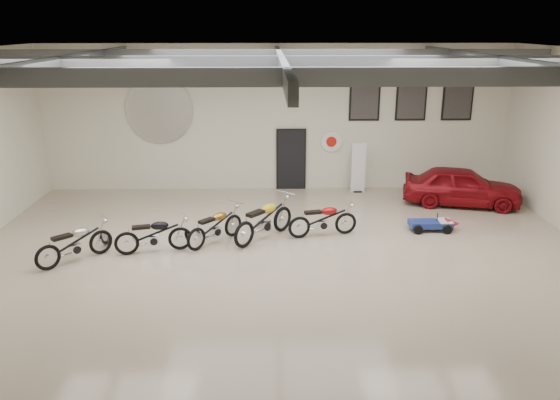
{
  "coord_description": "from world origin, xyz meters",
  "views": [
    {
      "loc": [
        -0.32,
        -12.7,
        5.57
      ],
      "look_at": [
        0.0,
        1.2,
        1.1
      ],
      "focal_mm": 35.0,
      "sensor_mm": 36.0,
      "label": 1
    }
  ],
  "objects_px": {
    "motorcycle_gold": "(215,226)",
    "motorcycle_red": "(323,219)",
    "go_kart": "(435,222)",
    "banner_stand": "(358,167)",
    "motorcycle_black": "(153,234)",
    "vintage_car": "(462,186)",
    "motorcycle_silver": "(74,242)",
    "motorcycle_yellow": "(264,219)"
  },
  "relations": [
    {
      "from": "motorcycle_black",
      "to": "motorcycle_red",
      "type": "bearing_deg",
      "value": -0.38
    },
    {
      "from": "banner_stand",
      "to": "motorcycle_black",
      "type": "xyz_separation_m",
      "value": [
        -6.07,
        -5.19,
        -0.39
      ]
    },
    {
      "from": "banner_stand",
      "to": "go_kart",
      "type": "xyz_separation_m",
      "value": [
        1.59,
        -3.81,
        -0.63
      ]
    },
    {
      "from": "banner_stand",
      "to": "motorcycle_gold",
      "type": "relative_size",
      "value": 0.93
    },
    {
      "from": "motorcycle_gold",
      "to": "motorcycle_red",
      "type": "relative_size",
      "value": 0.99
    },
    {
      "from": "motorcycle_gold",
      "to": "vintage_car",
      "type": "height_order",
      "value": "vintage_car"
    },
    {
      "from": "motorcycle_silver",
      "to": "motorcycle_gold",
      "type": "xyz_separation_m",
      "value": [
        3.33,
        1.13,
        -0.01
      ]
    },
    {
      "from": "motorcycle_silver",
      "to": "motorcycle_yellow",
      "type": "relative_size",
      "value": 0.88
    },
    {
      "from": "motorcycle_yellow",
      "to": "go_kart",
      "type": "height_order",
      "value": "motorcycle_yellow"
    },
    {
      "from": "motorcycle_silver",
      "to": "motorcycle_black",
      "type": "height_order",
      "value": "motorcycle_silver"
    },
    {
      "from": "motorcycle_red",
      "to": "vintage_car",
      "type": "bearing_deg",
      "value": 16.68
    },
    {
      "from": "motorcycle_black",
      "to": "go_kart",
      "type": "height_order",
      "value": "motorcycle_black"
    },
    {
      "from": "motorcycle_silver",
      "to": "motorcycle_gold",
      "type": "height_order",
      "value": "motorcycle_silver"
    },
    {
      "from": "motorcycle_silver",
      "to": "go_kart",
      "type": "relative_size",
      "value": 1.34
    },
    {
      "from": "motorcycle_silver",
      "to": "motorcycle_red",
      "type": "distance_m",
      "value": 6.44
    },
    {
      "from": "motorcycle_red",
      "to": "motorcycle_silver",
      "type": "bearing_deg",
      "value": -178.42
    },
    {
      "from": "motorcycle_silver",
      "to": "motorcycle_yellow",
      "type": "height_order",
      "value": "motorcycle_yellow"
    },
    {
      "from": "motorcycle_gold",
      "to": "motorcycle_yellow",
      "type": "bearing_deg",
      "value": -37.15
    },
    {
      "from": "motorcycle_silver",
      "to": "motorcycle_black",
      "type": "bearing_deg",
      "value": -27.7
    },
    {
      "from": "motorcycle_gold",
      "to": "banner_stand",
      "type": "bearing_deg",
      "value": -2.8
    },
    {
      "from": "vintage_car",
      "to": "banner_stand",
      "type": "bearing_deg",
      "value": 77.9
    },
    {
      "from": "motorcycle_black",
      "to": "motorcycle_yellow",
      "type": "bearing_deg",
      "value": 3.14
    },
    {
      "from": "banner_stand",
      "to": "motorcycle_black",
      "type": "distance_m",
      "value": 7.99
    },
    {
      "from": "banner_stand",
      "to": "motorcycle_gold",
      "type": "bearing_deg",
      "value": -135.8
    },
    {
      "from": "banner_stand",
      "to": "go_kart",
      "type": "bearing_deg",
      "value": -68.48
    },
    {
      "from": "motorcycle_yellow",
      "to": "vintage_car",
      "type": "xyz_separation_m",
      "value": [
        6.37,
        2.84,
        0.05
      ]
    },
    {
      "from": "motorcycle_silver",
      "to": "go_kart",
      "type": "distance_m",
      "value": 9.66
    },
    {
      "from": "go_kart",
      "to": "vintage_car",
      "type": "bearing_deg",
      "value": 56.8
    },
    {
      "from": "motorcycle_silver",
      "to": "motorcycle_yellow",
      "type": "xyz_separation_m",
      "value": [
        4.63,
        1.38,
        0.07
      ]
    },
    {
      "from": "motorcycle_silver",
      "to": "motorcycle_yellow",
      "type": "bearing_deg",
      "value": -27.58
    },
    {
      "from": "go_kart",
      "to": "motorcycle_gold",
      "type": "bearing_deg",
      "value": -172.38
    },
    {
      "from": "motorcycle_silver",
      "to": "motorcycle_black",
      "type": "distance_m",
      "value": 1.89
    },
    {
      "from": "motorcycle_yellow",
      "to": "motorcycle_red",
      "type": "bearing_deg",
      "value": -41.76
    },
    {
      "from": "motorcycle_black",
      "to": "vintage_car",
      "type": "bearing_deg",
      "value": 8.38
    },
    {
      "from": "motorcycle_silver",
      "to": "motorcycle_red",
      "type": "bearing_deg",
      "value": -30.04
    },
    {
      "from": "motorcycle_red",
      "to": "go_kart",
      "type": "height_order",
      "value": "motorcycle_red"
    },
    {
      "from": "motorcycle_gold",
      "to": "go_kart",
      "type": "relative_size",
      "value": 1.31
    },
    {
      "from": "banner_stand",
      "to": "motorcycle_yellow",
      "type": "height_order",
      "value": "banner_stand"
    },
    {
      "from": "banner_stand",
      "to": "motorcycle_yellow",
      "type": "distance_m",
      "value": 5.43
    },
    {
      "from": "banner_stand",
      "to": "vintage_car",
      "type": "bearing_deg",
      "value": -26.81
    },
    {
      "from": "motorcycle_silver",
      "to": "vintage_car",
      "type": "distance_m",
      "value": 11.78
    },
    {
      "from": "motorcycle_black",
      "to": "motorcycle_gold",
      "type": "bearing_deg",
      "value": 7.75
    }
  ]
}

